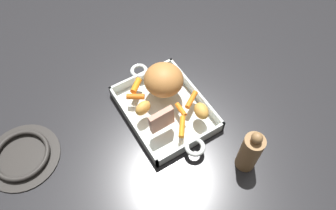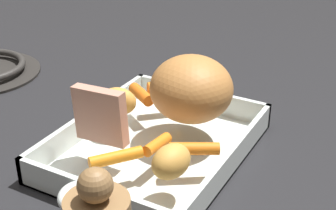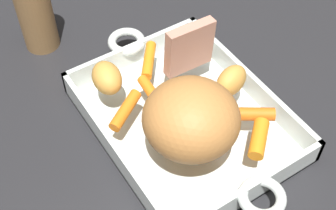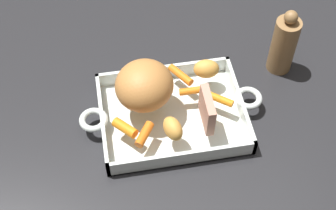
{
  "view_description": "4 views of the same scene",
  "coord_description": "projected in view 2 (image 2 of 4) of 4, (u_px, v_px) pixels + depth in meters",
  "views": [
    {
      "loc": [
        -0.44,
        0.26,
        0.81
      ],
      "look_at": [
        -0.03,
        0.01,
        0.08
      ],
      "focal_mm": 33.52,
      "sensor_mm": 36.0,
      "label": 1
    },
    {
      "loc": [
        -0.51,
        -0.3,
        0.38
      ],
      "look_at": [
        0.01,
        -0.01,
        0.07
      ],
      "focal_mm": 54.02,
      "sensor_mm": 36.0,
      "label": 2
    },
    {
      "loc": [
        0.33,
        -0.24,
        0.53
      ],
      "look_at": [
        0.0,
        -0.03,
        0.06
      ],
      "focal_mm": 51.33,
      "sensor_mm": 36.0,
      "label": 3
    },
    {
      "loc": [
        0.11,
        0.59,
        0.83
      ],
      "look_at": [
        0.01,
        0.02,
        0.07
      ],
      "focal_mm": 52.75,
      "sensor_mm": 36.0,
      "label": 4
    }
  ],
  "objects": [
    {
      "name": "baby_carrot_northeast",
      "position": [
        194.0,
        149.0,
        0.62
      ],
      "size": [
        0.05,
        0.06,
        0.02
      ],
      "primitive_type": "cylinder",
      "rotation": [
        1.61,
        0.0,
        0.57
      ],
      "color": "orange",
      "rests_on": "roasting_dish"
    },
    {
      "name": "baby_carrot_center_right",
      "position": [
        113.0,
        156.0,
        0.61
      ],
      "size": [
        0.06,
        0.05,
        0.02
      ],
      "primitive_type": "cylinder",
      "rotation": [
        1.58,
        0.0,
        0.92
      ],
      "color": "orange",
      "rests_on": "roasting_dish"
    },
    {
      "name": "potato_halved",
      "position": [
        171.0,
        161.0,
        0.58
      ],
      "size": [
        0.06,
        0.05,
        0.04
      ],
      "primitive_type": "ellipsoid",
      "rotation": [
        0.0,
        0.0,
        6.14
      ],
      "color": "gold",
      "rests_on": "roasting_dish"
    },
    {
      "name": "potato_near_roast",
      "position": [
        118.0,
        101.0,
        0.71
      ],
      "size": [
        0.05,
        0.06,
        0.04
      ],
      "primitive_type": "ellipsoid",
      "rotation": [
        0.0,
        0.0,
        1.86
      ],
      "color": "gold",
      "rests_on": "roasting_dish"
    },
    {
      "name": "baby_carrot_long",
      "position": [
        165.0,
        88.0,
        0.77
      ],
      "size": [
        0.05,
        0.05,
        0.02
      ],
      "primitive_type": "cylinder",
      "rotation": [
        1.51,
        0.0,
        3.87
      ],
      "color": "orange",
      "rests_on": "roasting_dish"
    },
    {
      "name": "roasting_dish",
      "position": [
        155.0,
        146.0,
        0.7
      ],
      "size": [
        0.38,
        0.23,
        0.04
      ],
      "color": "silver",
      "rests_on": "ground_plane"
    },
    {
      "name": "ground_plane",
      "position": [
        156.0,
        153.0,
        0.7
      ],
      "size": [
        2.1,
        2.1,
        0.0
      ],
      "primitive_type": "plane",
      "color": "#232326"
    },
    {
      "name": "pork_roast",
      "position": [
        191.0,
        89.0,
        0.69
      ],
      "size": [
        0.16,
        0.16,
        0.09
      ],
      "primitive_type": "ellipsoid",
      "rotation": [
        0.0,
        0.0,
        2.32
      ],
      "color": "#BC7A3D",
      "rests_on": "roasting_dish"
    },
    {
      "name": "baby_carrot_northwest",
      "position": [
        157.0,
        144.0,
        0.63
      ],
      "size": [
        0.05,
        0.02,
        0.02
      ],
      "primitive_type": "cylinder",
      "rotation": [
        1.5,
        0.0,
        4.65
      ],
      "color": "orange",
      "rests_on": "roasting_dish"
    },
    {
      "name": "roast_slice_outer",
      "position": [
        100.0,
        116.0,
        0.64
      ],
      "size": [
        0.02,
        0.08,
        0.08
      ],
      "primitive_type": "cube",
      "rotation": [
        -0.05,
        0.0,
        0.01
      ],
      "color": "tan",
      "rests_on": "roasting_dish"
    },
    {
      "name": "baby_carrot_center_left",
      "position": [
        141.0,
        94.0,
        0.76
      ],
      "size": [
        0.04,
        0.05,
        0.02
      ],
      "primitive_type": "cylinder",
      "rotation": [
        1.55,
        0.0,
        5.71
      ],
      "color": "orange",
      "rests_on": "roasting_dish"
    }
  ]
}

